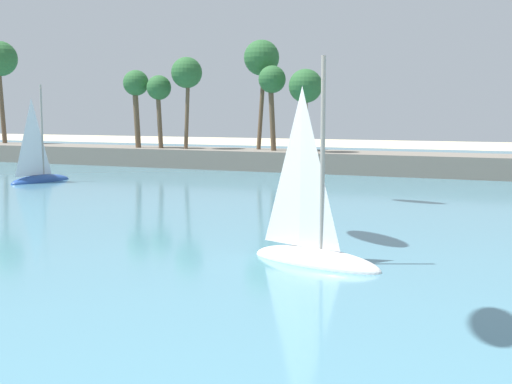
{
  "coord_description": "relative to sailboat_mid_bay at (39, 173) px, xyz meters",
  "views": [
    {
      "loc": [
        9.25,
        1.87,
        5.34
      ],
      "look_at": [
        2.81,
        16.2,
        3.53
      ],
      "focal_mm": 49.51,
      "sensor_mm": 36.0,
      "label": 1
    }
  ],
  "objects": [
    {
      "name": "sailboat_mid_bay",
      "position": [
        0.0,
        0.0,
        0.0
      ],
      "size": [
        2.34,
        5.54,
        7.79
      ],
      "color": "#234793",
      "rests_on": "sea"
    },
    {
      "name": "palm_headland",
      "position": [
        29.0,
        17.73,
        2.61
      ],
      "size": [
        110.65,
        6.0,
        12.96
      ],
      "color": "slate",
      "rests_on": "ground"
    },
    {
      "name": "sailboat_toward_headland",
      "position": [
        28.23,
        -18.36,
        -0.01
      ],
      "size": [
        5.52,
        3.07,
        7.67
      ],
      "color": "white",
      "rests_on": "sea"
    },
    {
      "name": "sea",
      "position": [
        27.12,
        12.16,
        -0.73
      ],
      "size": [
        220.0,
        91.11,
        0.06
      ],
      "primitive_type": "cube",
      "color": "teal",
      "rests_on": "ground"
    }
  ]
}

